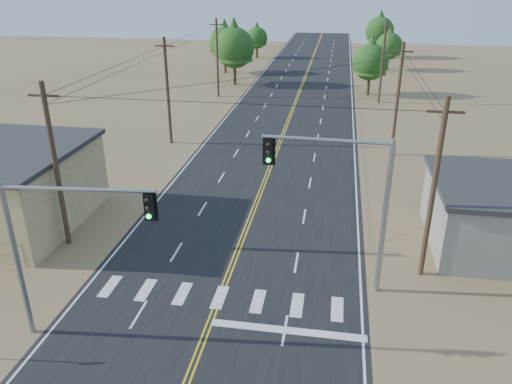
# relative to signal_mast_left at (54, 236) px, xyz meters

# --- Properties ---
(road) EXTENTS (15.00, 200.00, 0.02)m
(road) POSITION_rel_signal_mast_left_xyz_m (6.11, 25.83, -5.13)
(road) COLOR black
(road) RESTS_ON ground
(utility_pole_left_near) EXTENTS (1.80, 0.30, 10.00)m
(utility_pole_left_near) POSITION_rel_signal_mast_left_xyz_m (-4.39, 7.83, -0.03)
(utility_pole_left_near) COLOR #4C3826
(utility_pole_left_near) RESTS_ON ground
(utility_pole_left_mid) EXTENTS (1.80, 0.30, 10.00)m
(utility_pole_left_mid) POSITION_rel_signal_mast_left_xyz_m (-4.39, 27.83, -0.03)
(utility_pole_left_mid) COLOR #4C3826
(utility_pole_left_mid) RESTS_ON ground
(utility_pole_left_far) EXTENTS (1.80, 0.30, 10.00)m
(utility_pole_left_far) POSITION_rel_signal_mast_left_xyz_m (-4.39, 47.83, -0.03)
(utility_pole_left_far) COLOR #4C3826
(utility_pole_left_far) RESTS_ON ground
(utility_pole_right_near) EXTENTS (1.80, 0.30, 10.00)m
(utility_pole_right_near) POSITION_rel_signal_mast_left_xyz_m (16.61, 7.83, -0.03)
(utility_pole_right_near) COLOR #4C3826
(utility_pole_right_near) RESTS_ON ground
(utility_pole_right_mid) EXTENTS (1.80, 0.30, 10.00)m
(utility_pole_right_mid) POSITION_rel_signal_mast_left_xyz_m (16.61, 27.83, -0.03)
(utility_pole_right_mid) COLOR #4C3826
(utility_pole_right_mid) RESTS_ON ground
(utility_pole_right_far) EXTENTS (1.80, 0.30, 10.00)m
(utility_pole_right_far) POSITION_rel_signal_mast_left_xyz_m (16.61, 47.83, -0.03)
(utility_pole_right_far) COLOR #4C3826
(utility_pole_right_far) RESTS_ON ground
(signal_mast_left) EXTENTS (6.56, 0.87, 7.57)m
(signal_mast_left) POSITION_rel_signal_mast_left_xyz_m (0.00, 0.00, 0.00)
(signal_mast_left) COLOR gray
(signal_mast_left) RESTS_ON ground
(signal_mast_right) EXTENTS (6.30, 0.50, 8.33)m
(signal_mast_right) POSITION_rel_signal_mast_left_xyz_m (12.34, 5.88, 0.44)
(signal_mast_right) COLOR gray
(signal_mast_right) RESTS_ON ground
(tree_left_near) EXTENTS (5.77, 5.77, 9.62)m
(tree_left_near) POSITION_rel_signal_mast_left_xyz_m (-3.76, 55.70, 0.74)
(tree_left_near) COLOR #3F2D1E
(tree_left_near) RESTS_ON ground
(tree_left_mid) EXTENTS (5.19, 5.19, 8.66)m
(tree_left_mid) POSITION_rel_signal_mast_left_xyz_m (-7.19, 64.65, 0.15)
(tree_left_mid) COLOR #3F2D1E
(tree_left_mid) RESTS_ON ground
(tree_left_far) EXTENTS (4.06, 4.06, 6.77)m
(tree_left_far) POSITION_rel_signal_mast_left_xyz_m (-4.60, 80.91, -1.01)
(tree_left_far) COLOR #3F2D1E
(tree_left_far) RESTS_ON ground
(tree_right_near) EXTENTS (4.76, 4.76, 7.93)m
(tree_right_near) POSITION_rel_signal_mast_left_xyz_m (15.41, 52.13, -0.29)
(tree_right_near) COLOR #3F2D1E
(tree_right_near) RESTS_ON ground
(tree_right_mid) EXTENTS (4.35, 4.35, 7.25)m
(tree_right_mid) POSITION_rel_signal_mast_left_xyz_m (19.34, 71.56, -0.71)
(tree_right_mid) COLOR #3F2D1E
(tree_right_mid) RESTS_ON ground
(tree_right_far) EXTENTS (5.36, 5.36, 8.94)m
(tree_right_far) POSITION_rel_signal_mast_left_xyz_m (18.50, 85.21, 0.33)
(tree_right_far) COLOR #3F2D1E
(tree_right_far) RESTS_ON ground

